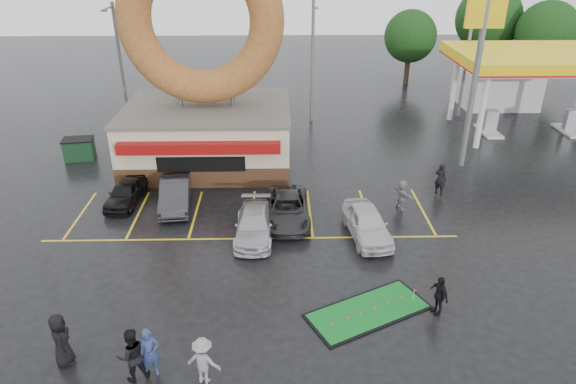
{
  "coord_description": "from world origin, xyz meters",
  "views": [
    {
      "loc": [
        1.34,
        -17.7,
        13.04
      ],
      "look_at": [
        1.81,
        3.98,
        2.2
      ],
      "focal_mm": 32.0,
      "sensor_mm": 36.0,
      "label": 1
    }
  ],
  "objects_px": {
    "streetlight_right": "(467,56)",
    "car_dgrey": "(175,194)",
    "streetlight_mid": "(312,60)",
    "person_blue": "(149,353)",
    "gas_station": "(521,73)",
    "person_cameraman": "(439,295)",
    "car_silver": "(254,225)",
    "dumpster": "(79,149)",
    "streetlight_left": "(120,63)",
    "putting_green": "(368,311)",
    "donut_shop": "(206,93)",
    "car_grey": "(287,209)",
    "car_black": "(126,193)",
    "shell_sign": "(480,47)",
    "car_white": "(367,223)"
  },
  "relations": [
    {
      "from": "car_black",
      "to": "car_white",
      "type": "xyz_separation_m",
      "value": [
        12.5,
        -3.73,
        0.09
      ]
    },
    {
      "from": "car_grey",
      "to": "putting_green",
      "type": "xyz_separation_m",
      "value": [
        2.97,
        -7.28,
        -0.62
      ]
    },
    {
      "from": "car_dgrey",
      "to": "car_grey",
      "type": "bearing_deg",
      "value": -22.22
    },
    {
      "from": "car_black",
      "to": "streetlight_right",
      "type": "bearing_deg",
      "value": 38.09
    },
    {
      "from": "donut_shop",
      "to": "car_silver",
      "type": "xyz_separation_m",
      "value": [
        3.17,
        -9.32,
        -3.83
      ]
    },
    {
      "from": "car_white",
      "to": "person_cameraman",
      "type": "distance_m",
      "value": 5.94
    },
    {
      "from": "donut_shop",
      "to": "dumpster",
      "type": "distance_m",
      "value": 9.37
    },
    {
      "from": "streetlight_mid",
      "to": "car_grey",
      "type": "bearing_deg",
      "value": -97.95
    },
    {
      "from": "streetlight_mid",
      "to": "shell_sign",
      "type": "bearing_deg",
      "value": -44.73
    },
    {
      "from": "streetlight_mid",
      "to": "person_blue",
      "type": "relative_size",
      "value": 4.92
    },
    {
      "from": "streetlight_right",
      "to": "car_dgrey",
      "type": "xyz_separation_m",
      "value": [
        -20.16,
        -15.07,
        -4.07
      ]
    },
    {
      "from": "car_dgrey",
      "to": "gas_station",
      "type": "bearing_deg",
      "value": 23.5
    },
    {
      "from": "car_grey",
      "to": "putting_green",
      "type": "relative_size",
      "value": 0.91
    },
    {
      "from": "gas_station",
      "to": "car_grey",
      "type": "height_order",
      "value": "gas_station"
    },
    {
      "from": "car_white",
      "to": "car_silver",
      "type": "bearing_deg",
      "value": 170.9
    },
    {
      "from": "person_blue",
      "to": "shell_sign",
      "type": "bearing_deg",
      "value": 29.94
    },
    {
      "from": "car_silver",
      "to": "car_white",
      "type": "xyz_separation_m",
      "value": [
        5.42,
        -0.15,
        0.09
      ]
    },
    {
      "from": "car_black",
      "to": "dumpster",
      "type": "height_order",
      "value": "dumpster"
    },
    {
      "from": "streetlight_mid",
      "to": "car_silver",
      "type": "distance_m",
      "value": 18.17
    },
    {
      "from": "streetlight_left",
      "to": "car_black",
      "type": "xyz_separation_m",
      "value": [
        3.1,
        -12.69,
        -4.15
      ]
    },
    {
      "from": "person_blue",
      "to": "putting_green",
      "type": "xyz_separation_m",
      "value": [
        7.67,
        2.96,
        -0.88
      ]
    },
    {
      "from": "streetlight_right",
      "to": "car_white",
      "type": "distance_m",
      "value": 21.54
    },
    {
      "from": "person_blue",
      "to": "dumpster",
      "type": "xyz_separation_m",
      "value": [
        -8.64,
        18.59,
        -0.27
      ]
    },
    {
      "from": "person_cameraman",
      "to": "dumpster",
      "type": "bearing_deg",
      "value": -151.23
    },
    {
      "from": "car_silver",
      "to": "dumpster",
      "type": "relative_size",
      "value": 2.41
    },
    {
      "from": "streetlight_mid",
      "to": "gas_station",
      "type": "bearing_deg",
      "value": 0.08
    },
    {
      "from": "donut_shop",
      "to": "car_grey",
      "type": "height_order",
      "value": "donut_shop"
    },
    {
      "from": "gas_station",
      "to": "car_black",
      "type": "height_order",
      "value": "gas_station"
    },
    {
      "from": "car_white",
      "to": "putting_green",
      "type": "xyz_separation_m",
      "value": [
        -0.82,
        -5.58,
        -0.69
      ]
    },
    {
      "from": "streetlight_left",
      "to": "car_black",
      "type": "relative_size",
      "value": 2.43
    },
    {
      "from": "car_dgrey",
      "to": "putting_green",
      "type": "height_order",
      "value": "car_dgrey"
    },
    {
      "from": "streetlight_left",
      "to": "streetlight_mid",
      "type": "height_order",
      "value": "same"
    },
    {
      "from": "streetlight_right",
      "to": "car_black",
      "type": "distance_m",
      "value": 27.52
    },
    {
      "from": "car_grey",
      "to": "person_cameraman",
      "type": "bearing_deg",
      "value": -53.13
    },
    {
      "from": "car_silver",
      "to": "putting_green",
      "type": "relative_size",
      "value": 0.83
    },
    {
      "from": "streetlight_left",
      "to": "person_cameraman",
      "type": "height_order",
      "value": "streetlight_left"
    },
    {
      "from": "streetlight_right",
      "to": "gas_station",
      "type": "bearing_deg",
      "value": -13.75
    },
    {
      "from": "streetlight_left",
      "to": "person_cameraman",
      "type": "xyz_separation_m",
      "value": [
        17.43,
        -22.06,
        -3.96
      ]
    },
    {
      "from": "streetlight_mid",
      "to": "car_black",
      "type": "distance_m",
      "value": 17.99
    },
    {
      "from": "donut_shop",
      "to": "streetlight_left",
      "type": "relative_size",
      "value": 1.5
    },
    {
      "from": "car_white",
      "to": "person_cameraman",
      "type": "height_order",
      "value": "person_cameraman"
    },
    {
      "from": "dumpster",
      "to": "car_silver",
      "type": "bearing_deg",
      "value": -48.72
    },
    {
      "from": "shell_sign",
      "to": "person_blue",
      "type": "bearing_deg",
      "value": -133.0
    },
    {
      "from": "streetlight_mid",
      "to": "dumpster",
      "type": "distance_m",
      "value": 17.69
    },
    {
      "from": "streetlight_mid",
      "to": "person_blue",
      "type": "xyz_separation_m",
      "value": [
        -6.9,
        -25.96,
        -3.87
      ]
    },
    {
      "from": "car_dgrey",
      "to": "putting_green",
      "type": "xyz_separation_m",
      "value": [
        8.94,
        -8.93,
        -0.68
      ]
    },
    {
      "from": "streetlight_mid",
      "to": "dumpster",
      "type": "xyz_separation_m",
      "value": [
        -15.54,
        -7.37,
        -4.13
      ]
    },
    {
      "from": "streetlight_mid",
      "to": "car_black",
      "type": "relative_size",
      "value": 2.43
    },
    {
      "from": "gas_station",
      "to": "person_cameraman",
      "type": "relative_size",
      "value": 8.35
    },
    {
      "from": "donut_shop",
      "to": "streetlight_right",
      "type": "relative_size",
      "value": 1.5
    }
  ]
}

